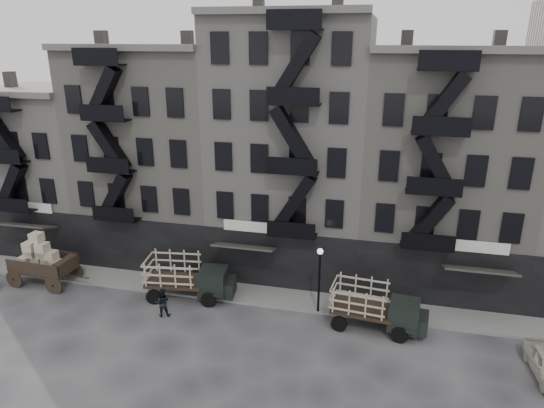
% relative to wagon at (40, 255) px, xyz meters
% --- Properties ---
extents(ground, '(140.00, 140.00, 0.00)m').
position_rel_wagon_xyz_m(ground, '(15.62, -2.14, -2.08)').
color(ground, '#38383A').
rests_on(ground, ground).
extents(sidewalk, '(55.00, 2.50, 0.15)m').
position_rel_wagon_xyz_m(sidewalk, '(15.62, 1.61, -2.00)').
color(sidewalk, slate).
rests_on(sidewalk, ground).
extents(building_west, '(10.00, 11.35, 13.20)m').
position_rel_wagon_xyz_m(building_west, '(-4.38, 7.69, 3.93)').
color(building_west, '#9D9990').
rests_on(building_west, ground).
extents(building_midwest, '(10.00, 11.35, 16.20)m').
position_rel_wagon_xyz_m(building_midwest, '(5.62, 7.69, 5.43)').
color(building_midwest, gray).
rests_on(building_midwest, ground).
extents(building_center, '(10.00, 11.35, 18.20)m').
position_rel_wagon_xyz_m(building_center, '(15.62, 7.69, 6.43)').
color(building_center, '#9D9990').
rests_on(building_center, ground).
extents(building_mideast, '(10.00, 11.35, 16.20)m').
position_rel_wagon_xyz_m(building_mideast, '(25.62, 7.69, 5.43)').
color(building_mideast, gray).
rests_on(building_mideast, ground).
extents(lamp_post, '(0.36, 0.36, 4.28)m').
position_rel_wagon_xyz_m(lamp_post, '(18.62, 0.46, 0.71)').
color(lamp_post, black).
rests_on(lamp_post, ground).
extents(wagon, '(4.40, 2.51, 3.64)m').
position_rel_wagon_xyz_m(wagon, '(0.00, 0.00, 0.00)').
color(wagon, black).
rests_on(wagon, ground).
extents(stake_truck_west, '(5.77, 2.88, 2.79)m').
position_rel_wagon_xyz_m(stake_truck_west, '(10.26, 0.48, -0.49)').
color(stake_truck_west, black).
rests_on(stake_truck_west, ground).
extents(stake_truck_east, '(5.51, 2.67, 2.68)m').
position_rel_wagon_xyz_m(stake_truck_east, '(21.99, -0.30, -0.55)').
color(stake_truck_east, black).
rests_on(stake_truck_east, ground).
extents(pedestrian_mid, '(1.05, 0.93, 1.80)m').
position_rel_wagon_xyz_m(pedestrian_mid, '(9.62, -1.94, -1.18)').
color(pedestrian_mid, black).
rests_on(pedestrian_mid, ground).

